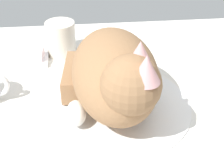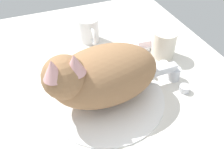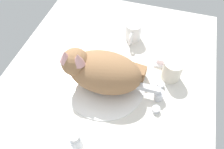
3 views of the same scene
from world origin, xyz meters
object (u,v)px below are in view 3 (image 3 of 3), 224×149
cat (101,70)px  toothpaste_bottle (79,145)px  coffee_mug (133,32)px  soap_bar (164,57)px  rinse_cup (172,70)px  faucet (156,94)px

cat → toothpaste_bottle: (26.71, 1.90, -2.38)cm
coffee_mug → soap_bar: coffee_mug is taller
soap_bar → toothpaste_bottle: 49.45cm
cat → coffee_mug: size_ratio=2.66×
cat → rinse_cup: 27.56cm
rinse_cup → toothpaste_bottle: bearing=-31.5°
coffee_mug → toothpaste_bottle: bearing=-4.0°
cat → coffee_mug: cat is taller
cat → toothpaste_bottle: 26.89cm
coffee_mug → soap_bar: 17.98cm
faucet → coffee_mug: coffee_mug is taller
coffee_mug → toothpaste_bottle: toothpaste_bottle is taller
rinse_cup → soap_bar: rinse_cup is taller
faucet → coffee_mug: size_ratio=1.24×
coffee_mug → rinse_cup: bearing=48.7°
cat → rinse_cup: bearing=113.7°
rinse_cup → soap_bar: bearing=-153.5°
coffee_mug → rinse_cup: (16.92, 19.24, 0.18)cm
cat → toothpaste_bottle: size_ratio=2.22×
faucet → rinse_cup: (-11.00, 4.15, 1.86)cm
rinse_cup → toothpaste_bottle: toothpaste_bottle is taller
coffee_mug → rinse_cup: 25.62cm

